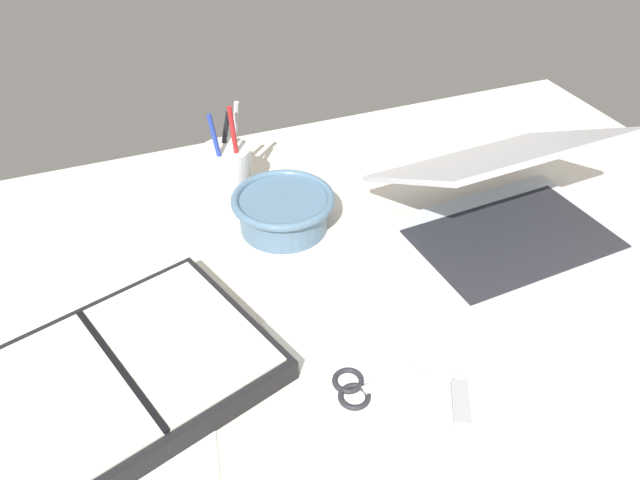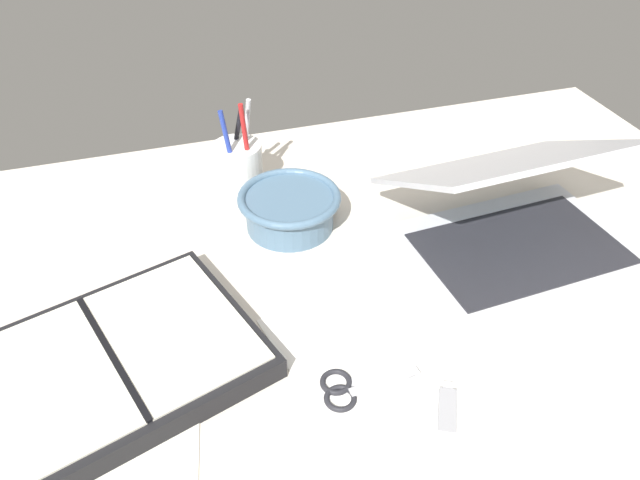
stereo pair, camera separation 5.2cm
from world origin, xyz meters
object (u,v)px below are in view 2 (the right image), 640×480
Objects in this scene: planner at (114,363)px; bowl at (290,208)px; pen_cup at (238,167)px; scissors at (349,388)px; laptop at (516,222)px.

bowl is at bearing 20.87° from planner.
pen_cup is 46.39cm from scissors.
bowl is 0.41× the size of planner.
planner is at bearing -122.64° from pen_cup.
planner is (-58.18, -6.91, -3.55)cm from laptop.
scissors is at bearing -85.43° from pen_cup.
laptop is 2.84× the size of scissors.
scissors is (-32.01, -17.86, -4.80)cm from laptop.
laptop is at bearing -11.19° from planner.
laptop is 45.49cm from pen_cup.
scissors is (26.17, -10.94, -1.25)cm from planner.
pen_cup is at bearing 137.91° from laptop.
bowl is (-30.22, 15.60, -1.75)cm from laptop.
planner is (-27.96, -22.51, -1.79)cm from bowl.
laptop reaches higher than planner.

